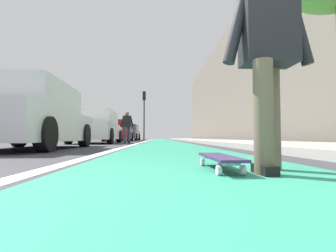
# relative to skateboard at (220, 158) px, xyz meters

# --- Properties ---
(ground_plane) EXTENTS (80.00, 80.00, 0.00)m
(ground_plane) POSITION_rel_skateboard_xyz_m (8.70, 0.20, -0.09)
(ground_plane) COLOR #38383D
(bike_lane_paint) EXTENTS (56.00, 2.14, 0.00)m
(bike_lane_paint) POSITION_rel_skateboard_xyz_m (22.70, 0.20, -0.09)
(bike_lane_paint) COLOR #288466
(bike_lane_paint) RESTS_ON ground
(lane_stripe_white) EXTENTS (52.00, 0.16, 0.01)m
(lane_stripe_white) POSITION_rel_skateboard_xyz_m (18.70, 1.42, -0.09)
(lane_stripe_white) COLOR silver
(lane_stripe_white) RESTS_ON ground
(sidewalk_curb) EXTENTS (52.00, 3.20, 0.13)m
(sidewalk_curb) POSITION_rel_skateboard_xyz_m (16.70, -2.96, -0.03)
(sidewalk_curb) COLOR #9E9B93
(sidewalk_curb) RESTS_ON ground
(building_facade) EXTENTS (40.00, 1.20, 9.29)m
(building_facade) POSITION_rel_skateboard_xyz_m (20.70, -5.78, 4.55)
(building_facade) COLOR #6B6257
(building_facade) RESTS_ON ground
(skateboard) EXTENTS (0.84, 0.21, 0.11)m
(skateboard) POSITION_rel_skateboard_xyz_m (0.00, 0.00, 0.00)
(skateboard) COLOR white
(skateboard) RESTS_ON ground
(skater_person) EXTENTS (0.46, 0.72, 1.64)m
(skater_person) POSITION_rel_skateboard_xyz_m (-0.15, -0.35, 0.84)
(skater_person) COLOR brown
(skater_person) RESTS_ON ground
(parked_car_near) EXTENTS (4.44, 2.13, 1.48)m
(parked_car_near) POSITION_rel_skateboard_xyz_m (3.82, 3.44, 0.62)
(parked_car_near) COLOR silver
(parked_car_near) RESTS_ON ground
(parked_car_mid) EXTENTS (4.62, 1.99, 1.49)m
(parked_car_mid) POSITION_rel_skateboard_xyz_m (9.89, 3.37, 0.63)
(parked_car_mid) COLOR silver
(parked_car_mid) RESTS_ON ground
(parked_car_far) EXTENTS (4.12, 1.98, 1.50)m
(parked_car_far) POSITION_rel_skateboard_xyz_m (16.33, 3.36, 0.63)
(parked_car_far) COLOR maroon
(parked_car_far) RESTS_ON ground
(parked_car_end) EXTENTS (4.54, 1.96, 1.48)m
(parked_car_end) POSITION_rel_skateboard_xyz_m (21.95, 3.31, 0.62)
(parked_car_end) COLOR #4C5156
(parked_car_end) RESTS_ON ground
(traffic_light) EXTENTS (0.33, 0.28, 4.51)m
(traffic_light) POSITION_rel_skateboard_xyz_m (21.24, 1.82, 3.01)
(traffic_light) COLOR #2D2D2D
(traffic_light) RESTS_ON ground
(pedestrian_distant) EXTENTS (0.43, 0.66, 1.52)m
(pedestrian_distant) POSITION_rel_skateboard_xyz_m (10.26, 2.01, 0.78)
(pedestrian_distant) COLOR #384260
(pedestrian_distant) RESTS_ON ground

